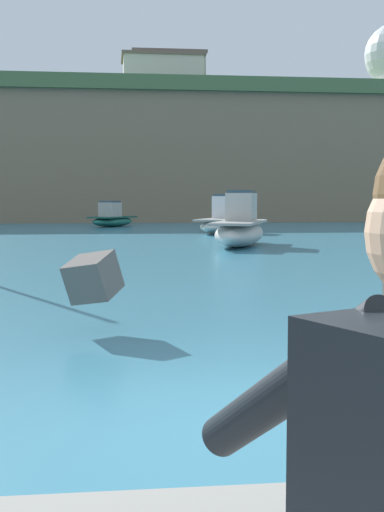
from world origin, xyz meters
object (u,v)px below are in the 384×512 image
at_px(boat_mid_right, 240,228).
at_px(station_building_central, 169,80).
at_px(boat_near_right, 225,221).
at_px(boat_far_centre, 112,219).
at_px(station_building_west, 162,79).

height_order(boat_mid_right, station_building_central, station_building_central).
height_order(boat_near_right, boat_far_centre, boat_near_right).
distance_m(boat_near_right, boat_far_centre, 11.66).
relative_size(station_building_west, station_building_central, 1.02).
bearing_deg(boat_near_right, boat_mid_right, -96.26).
relative_size(boat_near_right, boat_far_centre, 1.41).
bearing_deg(station_building_central, boat_near_right, -89.58).
bearing_deg(boat_mid_right, station_building_central, 88.87).
bearing_deg(station_building_west, station_building_central, 78.69).
xyz_separation_m(boat_near_right, station_building_west, (-1.32, 31.37, 13.42)).
height_order(boat_near_right, station_building_west, station_building_west).
distance_m(boat_far_centre, station_building_west, 26.05).
bearing_deg(station_building_west, boat_far_centre, -103.33).
height_order(boat_near_right, station_building_central, station_building_central).
xyz_separation_m(boat_mid_right, station_building_west, (-0.11, 42.39, 13.36)).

